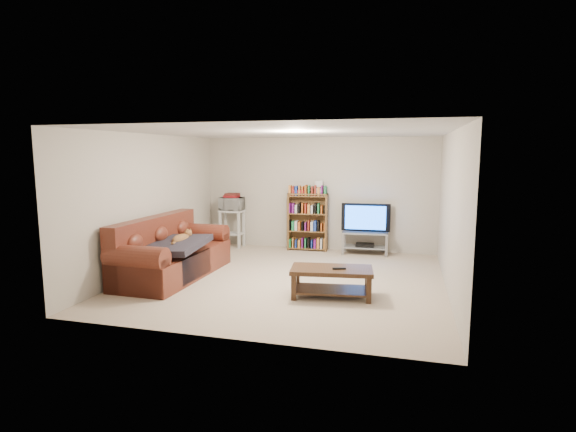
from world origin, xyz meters
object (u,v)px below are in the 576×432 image
(sofa, at_px, (170,256))
(bookshelf, at_px, (308,221))
(tv_stand, at_px, (365,239))
(coffee_table, at_px, (332,277))

(sofa, distance_m, bookshelf, 3.20)
(tv_stand, relative_size, bookshelf, 0.77)
(sofa, bearing_deg, tv_stand, 41.13)
(sofa, distance_m, tv_stand, 3.96)
(coffee_table, bearing_deg, tv_stand, 78.37)
(sofa, height_order, coffee_table, sofa)
(coffee_table, distance_m, tv_stand, 2.94)
(sofa, height_order, bookshelf, bookshelf)
(bookshelf, bearing_deg, tv_stand, -6.90)
(tv_stand, bearing_deg, sofa, -142.76)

